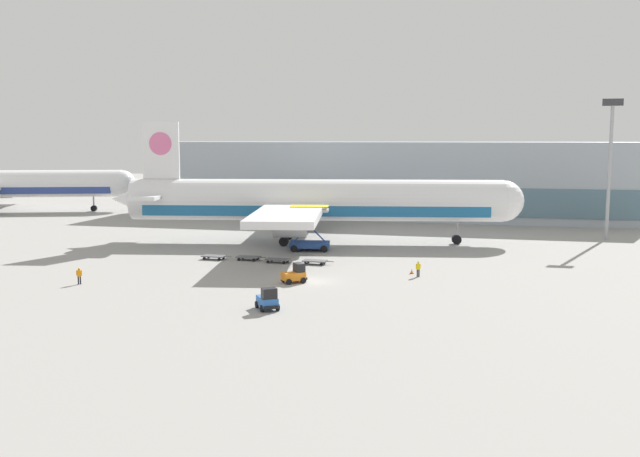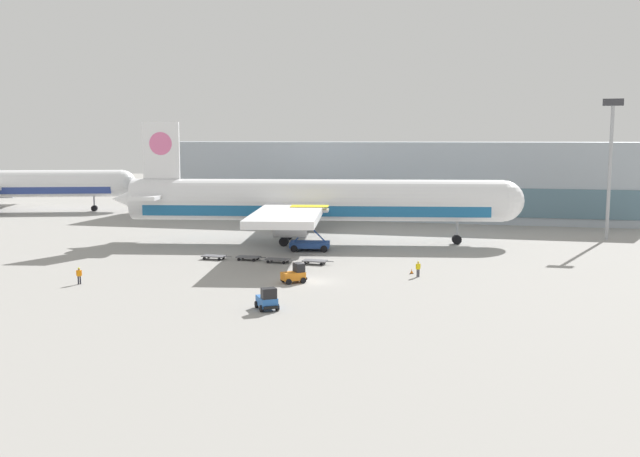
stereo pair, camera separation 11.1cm
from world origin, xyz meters
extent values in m
plane|color=gray|center=(0.00, 0.00, 0.00)|extent=(400.00, 400.00, 0.00)
cube|color=#9EA8B2|center=(-1.14, 63.18, 7.00)|extent=(90.00, 18.00, 14.00)
cube|color=slate|center=(-1.14, 54.08, 3.85)|extent=(88.20, 0.20, 4.90)
cylinder|color=#9EA0A5|center=(34.61, 39.91, 9.66)|extent=(0.50, 0.50, 19.31)
cube|color=#333338|center=(34.61, 39.91, 19.81)|extent=(2.80, 0.50, 1.00)
cylinder|color=white|center=(-5.92, 26.61, 6.10)|extent=(52.21, 14.82, 5.80)
cube|color=#1E669E|center=(-5.92, 26.61, 4.79)|extent=(48.10, 13.98, 1.45)
sphere|color=white|center=(19.68, 31.17, 6.10)|extent=(5.68, 5.68, 5.68)
cone|color=white|center=(-31.52, 22.06, 6.10)|extent=(7.25, 6.54, 5.51)
cube|color=white|center=(-27.42, 22.79, 13.00)|extent=(5.20, 1.34, 8.00)
cylinder|color=pink|center=(-27.42, 22.79, 13.96)|extent=(3.25, 1.10, 3.20)
cube|color=white|center=(-28.45, 22.61, 6.68)|extent=(5.82, 13.43, 0.50)
cube|color=white|center=(-8.48, 26.16, 5.38)|extent=(16.28, 48.66, 0.90)
cylinder|color=#9EA0A5|center=(-6.71, 16.23, 3.58)|extent=(4.63, 3.49, 2.80)
cylinder|color=#9EA0A5|center=(-10.24, 36.08, 3.58)|extent=(4.63, 3.49, 2.80)
cylinder|color=#9EA0A5|center=(13.54, 30.07, 2.65)|extent=(0.36, 0.36, 4.00)
cylinder|color=black|center=(13.54, 30.07, 0.65)|extent=(1.44, 1.11, 1.30)
cylinder|color=#9EA0A5|center=(-9.45, 22.73, 2.65)|extent=(0.36, 0.36, 4.00)
cylinder|color=black|center=(-9.45, 22.73, 0.65)|extent=(1.44, 1.11, 1.30)
cylinder|color=#9EA0A5|center=(-10.58, 29.04, 2.65)|extent=(0.36, 0.36, 4.00)
cylinder|color=black|center=(-10.58, 29.04, 0.65)|extent=(1.44, 1.11, 1.30)
sphere|color=white|center=(-54.49, 60.47, 5.66)|extent=(5.27, 5.27, 5.27)
cylinder|color=#9EA0A5|center=(-82.61, 60.94, 3.32)|extent=(4.52, 3.70, 2.60)
cylinder|color=#9EA0A5|center=(-59.98, 58.63, 2.46)|extent=(0.33, 0.33, 3.71)
cylinder|color=black|center=(-59.98, 58.63, 0.60)|extent=(1.41, 1.17, 1.21)
cube|color=#284C99|center=(-5.06, 19.89, 0.80)|extent=(5.65, 3.86, 0.70)
cube|color=#B2B2B7|center=(-5.06, 19.89, 5.33)|extent=(5.36, 3.67, 0.30)
cube|color=yellow|center=(-5.06, 19.89, 5.88)|extent=(5.36, 3.67, 0.08)
cube|color=#284C99|center=(-5.06, 19.89, 3.24)|extent=(4.24, 0.91, 4.29)
cube|color=#284C99|center=(-5.06, 19.89, 3.24)|extent=(4.24, 0.91, 4.29)
cylinder|color=black|center=(-3.41, 21.71, 0.45)|extent=(0.95, 0.51, 0.90)
cylinder|color=black|center=(-2.88, 18.76, 0.45)|extent=(0.95, 0.51, 0.90)
cylinder|color=black|center=(-7.25, 21.03, 0.45)|extent=(0.95, 0.51, 0.90)
cylinder|color=black|center=(-6.72, 18.07, 0.45)|extent=(0.95, 0.51, 0.90)
cube|color=orange|center=(-1.50, -0.96, 0.70)|extent=(2.67, 2.53, 0.80)
cube|color=black|center=(-0.99, -0.56, 1.55)|extent=(1.48, 1.53, 0.90)
cube|color=black|center=(-0.54, -0.20, 0.42)|extent=(0.91, 1.08, 0.24)
cylinder|color=black|center=(-1.31, 0.08, 0.30)|extent=(0.62, 0.56, 0.60)
cylinder|color=black|center=(-0.43, -1.01, 0.30)|extent=(0.62, 0.56, 0.60)
cylinder|color=black|center=(-2.57, -0.92, 0.30)|extent=(0.62, 0.56, 0.60)
cylinder|color=black|center=(-1.69, -2.01, 0.30)|extent=(0.62, 0.56, 0.60)
cube|color=#2D66B7|center=(-0.65, -12.47, 0.70)|extent=(2.44, 2.69, 0.80)
cube|color=black|center=(-0.29, -13.01, 1.55)|extent=(1.53, 1.44, 0.90)
cube|color=black|center=(0.04, -13.49, 0.42)|extent=(1.14, 0.83, 0.24)
cylinder|color=black|center=(0.38, -12.75, 0.30)|extent=(0.53, 0.63, 0.60)
cylinder|color=black|center=(-0.78, -13.53, 0.30)|extent=(0.53, 0.63, 0.60)
cylinder|color=black|center=(-0.51, -11.41, 0.30)|extent=(0.53, 0.63, 0.60)
cylinder|color=black|center=(-1.68, -12.19, 0.30)|extent=(0.53, 0.63, 0.60)
cube|color=#56565B|center=(-14.75, 10.37, 0.42)|extent=(2.86, 1.62, 0.12)
cube|color=#56565B|center=(-12.90, 10.29, 0.42)|extent=(0.90, 0.12, 0.08)
cylinder|color=black|center=(-13.74, 10.96, 0.18)|extent=(0.37, 0.16, 0.36)
cylinder|color=black|center=(-13.80, 9.69, 0.18)|extent=(0.37, 0.16, 0.36)
cylinder|color=black|center=(-15.70, 11.05, 0.18)|extent=(0.37, 0.16, 0.36)
cylinder|color=black|center=(-15.75, 9.77, 0.18)|extent=(0.37, 0.16, 0.36)
cube|color=#56565B|center=(-10.45, 10.76, 0.42)|extent=(2.86, 1.62, 0.12)
cube|color=#56565B|center=(-8.60, 10.68, 0.42)|extent=(0.90, 0.12, 0.08)
cylinder|color=black|center=(-9.44, 11.35, 0.18)|extent=(0.37, 0.16, 0.36)
cylinder|color=black|center=(-9.49, 10.08, 0.18)|extent=(0.37, 0.16, 0.36)
cylinder|color=black|center=(-11.40, 11.44, 0.18)|extent=(0.37, 0.16, 0.36)
cylinder|color=black|center=(-11.45, 10.16, 0.18)|extent=(0.37, 0.16, 0.36)
cube|color=#56565B|center=(-6.47, 9.90, 0.42)|extent=(2.86, 1.62, 0.12)
cube|color=#56565B|center=(-4.62, 9.82, 0.42)|extent=(0.90, 0.12, 0.08)
cylinder|color=black|center=(-5.46, 10.49, 0.18)|extent=(0.37, 0.16, 0.36)
cylinder|color=black|center=(-5.51, 9.22, 0.18)|extent=(0.37, 0.16, 0.36)
cylinder|color=black|center=(-7.42, 10.58, 0.18)|extent=(0.37, 0.16, 0.36)
cylinder|color=black|center=(-7.47, 9.30, 0.18)|extent=(0.37, 0.16, 0.36)
cube|color=#56565B|center=(-1.93, 9.97, 0.42)|extent=(2.86, 1.62, 0.12)
cube|color=#56565B|center=(-0.08, 9.90, 0.42)|extent=(0.90, 0.12, 0.08)
cylinder|color=black|center=(-0.92, 10.57, 0.18)|extent=(0.37, 0.16, 0.36)
cylinder|color=black|center=(-0.97, 9.29, 0.18)|extent=(0.37, 0.16, 0.36)
cylinder|color=black|center=(-2.88, 10.65, 0.18)|extent=(0.37, 0.16, 0.36)
cylinder|color=black|center=(-2.93, 9.38, 0.18)|extent=(0.37, 0.16, 0.36)
cylinder|color=black|center=(-22.32, -6.75, 0.41)|extent=(0.14, 0.14, 0.83)
cylinder|color=black|center=(-22.51, -6.81, 0.41)|extent=(0.14, 0.14, 0.83)
cube|color=orange|center=(-22.41, -6.78, 1.14)|extent=(0.41, 0.32, 0.62)
cylinder|color=orange|center=(-22.18, -6.71, 1.17)|extent=(0.09, 0.09, 0.56)
cylinder|color=orange|center=(-22.64, -6.86, 1.17)|extent=(0.09, 0.09, 0.56)
sphere|color=#846047|center=(-22.41, -6.78, 1.56)|extent=(0.22, 0.22, 0.22)
sphere|color=yellow|center=(-22.41, -6.78, 1.62)|extent=(0.21, 0.21, 0.21)
cylinder|color=black|center=(10.73, 5.20, 0.41)|extent=(0.14, 0.14, 0.82)
cylinder|color=black|center=(10.57, 5.09, 0.41)|extent=(0.14, 0.14, 0.82)
cube|color=yellow|center=(10.65, 5.14, 1.12)|extent=(0.42, 0.39, 0.61)
cylinder|color=yellow|center=(10.85, 5.28, 1.15)|extent=(0.09, 0.09, 0.55)
cylinder|color=yellow|center=(10.45, 5.01, 1.15)|extent=(0.09, 0.09, 0.55)
sphere|color=tan|center=(10.65, 5.14, 1.54)|extent=(0.22, 0.22, 0.22)
sphere|color=yellow|center=(10.65, 5.14, 1.60)|extent=(0.21, 0.21, 0.21)
cube|color=black|center=(9.79, 6.84, 0.02)|extent=(0.40, 0.40, 0.04)
cone|color=orange|center=(9.79, 6.84, 0.30)|extent=(0.32, 0.32, 0.52)
cylinder|color=white|center=(9.79, 6.84, 0.32)|extent=(0.19, 0.19, 0.07)
camera|label=1|loc=(17.84, -70.12, 14.77)|focal=40.00mm
camera|label=2|loc=(17.95, -70.09, 14.77)|focal=40.00mm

